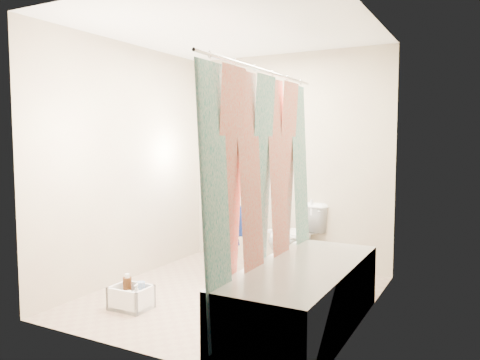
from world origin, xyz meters
The scene contains 14 objects.
floor centered at (0.00, 0.00, 0.00)m, with size 2.60×2.60×0.00m, color gray.
ceiling centered at (0.00, 0.00, 2.40)m, with size 2.40×2.60×0.02m, color white.
wall_back centered at (0.00, 1.30, 1.20)m, with size 2.40×0.02×2.40m, color #B5AD8B.
wall_front centered at (0.00, -1.30, 1.20)m, with size 2.40×0.02×2.40m, color #B5AD8B.
wall_left centered at (-1.20, 0.00, 1.20)m, with size 0.02×2.60×2.40m, color #B5AD8B.
wall_right centered at (1.20, 0.00, 1.20)m, with size 0.02×2.60×2.40m, color #B5AD8B.
bathtub centered at (0.85, -0.43, 0.27)m, with size 0.70×1.75×0.50m.
curtain_rod centered at (0.52, -0.43, 1.95)m, with size 0.02×0.02×1.90m, color silver.
shower_curtain centered at (0.52, -0.43, 1.02)m, with size 0.06×1.75×1.80m, color silver.
toilet centered at (0.20, 1.08, 0.37)m, with size 0.41×0.72×0.73m, color white.
tank_lid centered at (0.16, 0.97, 0.43)m, with size 0.45×0.20×0.03m, color white.
tank_internals centered at (0.23, 1.28, 0.72)m, with size 0.17×0.09×0.24m.
plumber centered at (-0.36, 0.49, 0.85)m, with size 0.62×0.41×1.71m, color #103BA5.
cleaning_caddy centered at (-0.59, -0.68, 0.09)m, with size 0.33×0.27×0.25m.
Camera 1 is at (2.04, -3.66, 1.43)m, focal length 35.00 mm.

